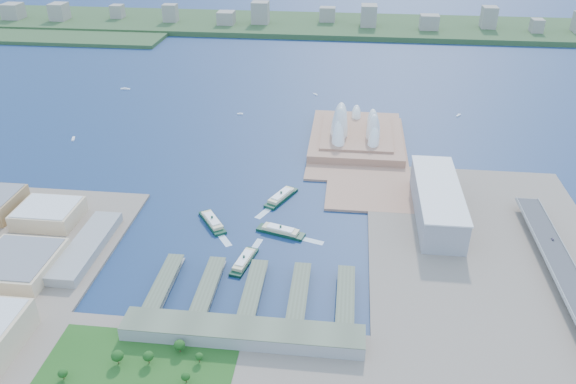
# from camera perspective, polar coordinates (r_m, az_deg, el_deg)

# --- Properties ---
(ground) EXTENTS (3000.00, 3000.00, 0.00)m
(ground) POSITION_cam_1_polar(r_m,az_deg,el_deg) (586.02, -3.65, -5.57)
(ground) COLOR #0D1B3F
(ground) RESTS_ON ground
(east_land) EXTENTS (240.00, 500.00, 3.00)m
(east_land) POSITION_cam_1_polar(r_m,az_deg,el_deg) (558.29, 20.83, -9.61)
(east_land) COLOR #7A6C5E
(east_land) RESTS_ON ground
(peninsula) EXTENTS (135.00, 220.00, 3.00)m
(peninsula) POSITION_cam_1_polar(r_m,az_deg,el_deg) (804.74, 7.09, 4.64)
(peninsula) COLOR #9F7056
(peninsula) RESTS_ON ground
(far_shore) EXTENTS (2200.00, 260.00, 12.00)m
(far_shore) POSITION_cam_1_polar(r_m,az_deg,el_deg) (1491.78, 2.94, 16.58)
(far_shore) COLOR #2D4926
(far_shore) RESTS_ON ground
(opera_house) EXTENTS (134.00, 180.00, 58.00)m
(opera_house) POSITION_cam_1_polar(r_m,az_deg,el_deg) (811.05, 7.05, 7.19)
(opera_house) COLOR white
(opera_house) RESTS_ON peninsula
(toaster_building) EXTENTS (45.00, 155.00, 35.00)m
(toaster_building) POSITION_cam_1_polar(r_m,az_deg,el_deg) (643.94, 14.91, -0.96)
(toaster_building) COLOR gray
(toaster_building) RESTS_ON east_land
(expressway) EXTENTS (26.00, 340.00, 11.85)m
(expressway) POSITION_cam_1_polar(r_m,az_deg,el_deg) (565.64, 27.12, -9.66)
(expressway) COLOR gray
(expressway) RESTS_ON east_land
(ferry_wharves) EXTENTS (184.00, 90.00, 9.30)m
(ferry_wharves) POSITION_cam_1_polar(r_m,az_deg,el_deg) (522.27, -3.53, -9.94)
(ferry_wharves) COLOR #4F5943
(ferry_wharves) RESTS_ON ground
(terminal_building) EXTENTS (200.00, 28.00, 12.00)m
(terminal_building) POSITION_cam_1_polar(r_m,az_deg,el_deg) (475.07, -4.66, -14.09)
(terminal_building) COLOR gray
(terminal_building) RESTS_ON south_land
(park) EXTENTS (150.00, 110.00, 16.00)m
(park) POSITION_cam_1_polar(r_m,az_deg,el_deg) (455.33, -15.78, -17.45)
(park) COLOR #194714
(park) RESTS_ON south_land
(far_skyline) EXTENTS (1900.00, 140.00, 55.00)m
(far_skyline) POSITION_cam_1_polar(r_m,az_deg,el_deg) (1465.20, 2.91, 17.68)
(far_skyline) COLOR gray
(far_skyline) RESTS_ON far_shore
(ferry_a) EXTENTS (40.49, 51.18, 9.96)m
(ferry_a) POSITION_cam_1_polar(r_m,az_deg,el_deg) (624.50, -7.71, -2.84)
(ferry_a) COLOR black
(ferry_a) RESTS_ON ground
(ferry_b) EXTENTS (36.21, 55.92, 10.44)m
(ferry_b) POSITION_cam_1_polar(r_m,az_deg,el_deg) (665.79, -0.70, -0.33)
(ferry_b) COLOR black
(ferry_b) RESTS_ON ground
(ferry_c) EXTENTS (22.24, 50.15, 9.20)m
(ferry_c) POSITION_cam_1_polar(r_m,az_deg,el_deg) (560.78, -4.49, -6.84)
(ferry_c) COLOR black
(ferry_c) RESTS_ON ground
(ferry_d) EXTENTS (54.51, 28.25, 10.00)m
(ferry_d) POSITION_cam_1_polar(r_m,az_deg,el_deg) (602.94, -0.76, -3.82)
(ferry_d) COLOR black
(ferry_d) RESTS_ON ground
(boat_a) EXTENTS (7.41, 14.07, 2.64)m
(boat_a) POSITION_cam_1_polar(r_m,az_deg,el_deg) (881.43, -20.98, 5.09)
(boat_a) COLOR white
(boat_a) RESTS_ON ground
(boat_b) EXTENTS (9.52, 4.45, 2.47)m
(boat_b) POSITION_cam_1_polar(r_m,az_deg,el_deg) (917.87, -4.88, 7.93)
(boat_b) COLOR white
(boat_b) RESTS_ON ground
(boat_c) EXTENTS (8.56, 11.53, 2.56)m
(boat_c) POSITION_cam_1_polar(r_m,az_deg,el_deg) (949.48, 16.94, 7.48)
(boat_c) COLOR white
(boat_c) RESTS_ON ground
(boat_d) EXTENTS (16.95, 4.06, 2.85)m
(boat_d) POSITION_cam_1_polar(r_m,az_deg,el_deg) (1071.28, -16.20, 10.05)
(boat_d) COLOR white
(boat_d) RESTS_ON ground
(boat_e) EXTENTS (8.38, 9.39, 2.35)m
(boat_e) POSITION_cam_1_polar(r_m,az_deg,el_deg) (1003.27, 2.80, 9.89)
(boat_e) COLOR white
(boat_e) RESTS_ON ground
(car_c) EXTENTS (1.92, 4.73, 1.37)m
(car_c) POSITION_cam_1_polar(r_m,az_deg,el_deg) (628.75, 25.29, -4.35)
(car_c) COLOR slate
(car_c) RESTS_ON expressway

